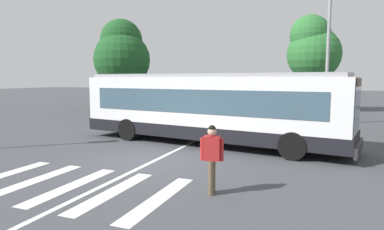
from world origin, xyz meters
TOP-DOWN VIEW (x-y plane):
  - ground_plane at (0.00, 0.00)m, footprint 160.00×160.00m
  - city_transit_bus at (0.85, 3.95)m, footprint 12.24×4.45m
  - pedestrian_crossing_street at (3.02, -2.18)m, footprint 0.57×0.35m
  - parked_car_black at (-6.73, 13.84)m, footprint 1.99×4.56m
  - parked_car_blue at (-3.89, 13.68)m, footprint 2.14×4.62m
  - parked_car_charcoal at (-1.41, 13.52)m, footprint 2.08×4.60m
  - parked_car_champagne at (1.42, 13.88)m, footprint 1.96×4.55m
  - parked_car_white at (4.04, 13.96)m, footprint 2.15×4.62m
  - twin_arm_street_lamp at (5.69, 12.39)m, footprint 3.91×0.32m
  - background_tree_left at (-11.98, 17.02)m, footprint 5.17×5.17m
  - background_tree_right at (4.54, 21.14)m, footprint 4.56×4.56m
  - crosswalk_painted_stripes at (-0.63, -2.96)m, footprint 5.63×3.34m
  - lane_center_line at (0.13, 2.00)m, footprint 0.16×24.00m

SIDE VIEW (x-z plane):
  - ground_plane at x=0.00m, z-range 0.00..0.00m
  - lane_center_line at x=0.13m, z-range 0.00..0.01m
  - crosswalk_painted_stripes at x=-0.63m, z-range 0.00..0.01m
  - parked_car_black at x=-6.73m, z-range 0.09..1.44m
  - parked_car_blue at x=-3.89m, z-range 0.09..1.44m
  - parked_car_charcoal at x=-1.41m, z-range 0.09..1.44m
  - parked_car_champagne at x=1.42m, z-range 0.09..1.44m
  - parked_car_white at x=4.04m, z-range 0.09..1.44m
  - pedestrian_crossing_street at x=3.02m, z-range 0.11..1.83m
  - city_transit_bus at x=0.85m, z-range 0.06..3.12m
  - background_tree_left at x=-11.98m, z-range 0.95..9.29m
  - twin_arm_street_lamp at x=5.69m, z-range 0.98..9.54m
  - background_tree_right at x=4.54m, z-range 1.29..9.55m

